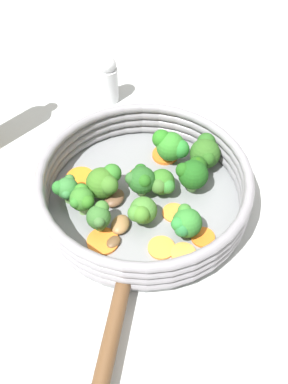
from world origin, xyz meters
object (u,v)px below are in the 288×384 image
Objects in this scene: broccoli_floret_3 at (162,183)px; broccoli_floret_4 at (104,182)px; broccoli_floret_1 at (66,188)px; mushroom_piece_1 at (120,224)px; carrot_slice_5 at (161,248)px; skillet at (144,201)px; salt_shaker at (108,80)px; carrot_slice_3 at (79,180)px; carrot_slice_0 at (138,176)px; mushroom_piece_2 at (114,242)px; broccoli_floret_10 at (205,152)px; mushroom_piece_0 at (114,198)px; broccoli_floret_6 at (171,146)px; carrot_slice_4 at (183,254)px; broccoli_floret_9 at (186,223)px; broccoli_floret_0 at (141,180)px; carrot_slice_2 at (203,237)px; carrot_slice_6 at (103,241)px; broccoli_floret_5 at (99,217)px; carrot_slice_7 at (174,213)px; broccoli_floret_2 at (193,172)px; broccoli_floret_7 at (142,212)px; broccoli_floret_8 at (82,199)px; carrot_slice_1 at (163,154)px.

broccoli_floret_4 reaches higher than broccoli_floret_3.
broccoli_floret_1 is 1.29× the size of mushroom_piece_1.
mushroom_piece_1 is (0.01, 0.07, 0.01)m from carrot_slice_5.
broccoli_floret_3 is (0.02, -0.02, 0.03)m from skillet.
broccoli_floret_4 is 0.56× the size of salt_shaker.
broccoli_floret_1 is (-0.04, -0.00, 0.02)m from carrot_slice_3.
carrot_slice_0 is at bearing 35.07° from carrot_slice_5.
broccoli_floret_10 is at bearing -21.29° from mushroom_piece_2.
mushroom_piece_0 is (-0.12, 0.10, -0.02)m from broccoli_floret_10.
carrot_slice_3 is at bearing 128.81° from broccoli_floret_6.
carrot_slice_4 is 0.56× the size of broccoli_floret_6.
broccoli_floret_4 is (-0.05, 0.03, 0.03)m from carrot_slice_0.
broccoli_floret_4 reaches higher than carrot_slice_4.
broccoli_floret_9 is at bearing -127.26° from carrot_slice_0.
broccoli_floret_6 reaches higher than broccoli_floret_3.
broccoli_floret_0 is 1.53× the size of mushroom_piece_1.
mushroom_piece_1 is (-0.07, 0.01, -0.03)m from broccoli_floret_0.
mushroom_piece_0 reaches higher than carrot_slice_2.
carrot_slice_6 is at bearing 179.62° from carrot_slice_0.
broccoli_floret_5 reaches higher than carrot_slice_3.
broccoli_floret_9 reaches higher than carrot_slice_0.
carrot_slice_6 is 0.86× the size of broccoli_floret_4.
carrot_slice_7 is (0.03, 0.05, -0.00)m from carrot_slice_2.
carrot_slice_3 is 0.18m from broccoli_floret_2.
broccoli_floret_6 reaches higher than broccoli_floret_7.
skillet is 0.06m from mushroom_piece_1.
broccoli_floret_8 is 0.28m from salt_shaker.
broccoli_floret_7 reaches higher than carrot_slice_7.
broccoli_floret_8 is 0.15m from broccoli_floret_9.
broccoli_floret_3 reaches higher than skillet.
mushroom_piece_1 reaches higher than carrot_slice_4.
carrot_slice_1 is 0.14m from carrot_slice_3.
mushroom_piece_0 is at bearing 155.91° from broccoli_floret_6.
mushroom_piece_2 is (-0.09, -0.10, 0.00)m from carrot_slice_3.
broccoli_floret_8 is at bearing 158.02° from broccoli_floret_4.
broccoli_floret_9 is 0.51× the size of salt_shaker.
carrot_slice_2 is (-0.13, -0.11, -0.00)m from carrot_slice_1.
skillet is 6.62× the size of broccoli_floret_3.
carrot_slice_4 is at bearing -112.31° from broccoli_floret_4.
carrot_slice_0 is 0.65× the size of carrot_slice_6.
broccoli_floret_7 is at bearing -27.22° from mushroom_piece_2.
carrot_slice_5 is at bearing 147.80° from broccoli_floret_9.
carrot_slice_5 is 0.68× the size of broccoli_floret_2.
mushroom_piece_1 is at bearing 3.95° from mushroom_piece_2.
broccoli_floret_7 is 0.04m from mushroom_piece_1.
mushroom_piece_1 is (-0.16, 0.08, -0.02)m from broccoli_floret_10.
mushroom_piece_0 is (0.02, 0.05, -0.02)m from broccoli_floret_7.
mushroom_piece_0 is at bearing 124.24° from broccoli_floret_2.
carrot_slice_1 is 1.84× the size of mushroom_piece_2.
broccoli_floret_5 reaches higher than skillet.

